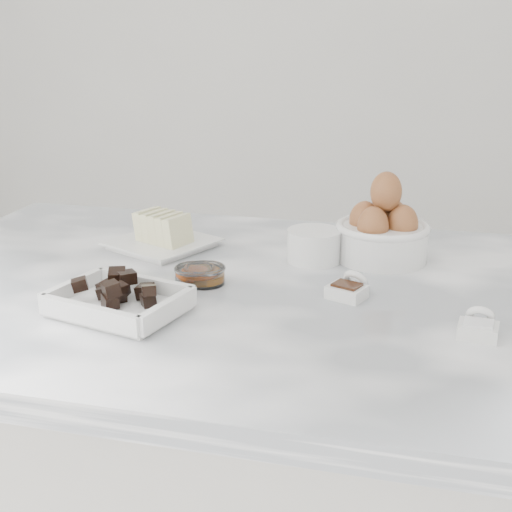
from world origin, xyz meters
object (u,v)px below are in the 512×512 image
at_px(sugar_ramekin, 314,244).
at_px(zest_bowl, 195,274).
at_px(honey_bowl, 205,275).
at_px(butter_plate, 160,235).
at_px(salt_spoon, 479,326).
at_px(chocolate_dish, 118,298).
at_px(egg_bowl, 383,232).
at_px(vanilla_spoon, 349,288).

bearing_deg(sugar_ramekin, zest_bowl, -136.24).
distance_m(honey_bowl, zest_bowl, 0.02).
relative_size(butter_plate, salt_spoon, 3.23).
bearing_deg(butter_plate, zest_bowl, -52.99).
distance_m(honey_bowl, salt_spoon, 0.43).
bearing_deg(chocolate_dish, salt_spoon, 5.21).
distance_m(sugar_ramekin, honey_bowl, 0.21).
bearing_deg(egg_bowl, zest_bowl, -144.85).
relative_size(chocolate_dish, sugar_ramekin, 2.24).
bearing_deg(vanilla_spoon, salt_spoon, -27.60).
bearing_deg(egg_bowl, chocolate_dish, -135.90).
height_order(butter_plate, zest_bowl, butter_plate).
bearing_deg(chocolate_dish, vanilla_spoon, 24.44).
bearing_deg(honey_bowl, salt_spoon, -13.24).
bearing_deg(vanilla_spoon, honey_bowl, 179.75).
relative_size(chocolate_dish, egg_bowl, 1.29).
distance_m(chocolate_dish, honey_bowl, 0.17).
bearing_deg(sugar_ramekin, butter_plate, 178.68).
xyz_separation_m(butter_plate, honey_bowl, (0.14, -0.16, -0.01)).
xyz_separation_m(honey_bowl, vanilla_spoon, (0.23, -0.00, -0.00)).
distance_m(sugar_ramekin, salt_spoon, 0.37).
height_order(butter_plate, salt_spoon, butter_plate).
height_order(sugar_ramekin, egg_bowl, egg_bowl).
bearing_deg(honey_bowl, zest_bowl, -164.41).
bearing_deg(vanilla_spoon, sugar_ramekin, 117.64).
height_order(sugar_ramekin, honey_bowl, sugar_ramekin).
bearing_deg(honey_bowl, sugar_ramekin, 45.73).
relative_size(egg_bowl, zest_bowl, 2.46).
bearing_deg(egg_bowl, sugar_ramekin, -161.43).
bearing_deg(chocolate_dish, butter_plate, 100.52).
distance_m(chocolate_dish, egg_bowl, 0.48).
height_order(egg_bowl, honey_bowl, egg_bowl).
bearing_deg(sugar_ramekin, salt_spoon, -43.37).
xyz_separation_m(zest_bowl, salt_spoon, (0.43, -0.09, -0.00)).
xyz_separation_m(chocolate_dish, butter_plate, (-0.06, 0.30, 0.00)).
bearing_deg(honey_bowl, butter_plate, 130.93).
height_order(chocolate_dish, honey_bowl, chocolate_dish).
distance_m(chocolate_dish, butter_plate, 0.31).
bearing_deg(zest_bowl, egg_bowl, 35.15).
xyz_separation_m(egg_bowl, vanilla_spoon, (-0.03, -0.19, -0.04)).
xyz_separation_m(egg_bowl, zest_bowl, (-0.28, -0.20, -0.04)).
bearing_deg(salt_spoon, butter_plate, 155.06).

